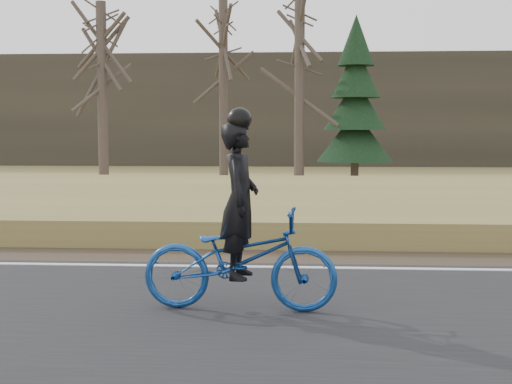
{
  "coord_description": "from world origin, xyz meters",
  "views": [
    {
      "loc": [
        -5.09,
        -9.71,
        2.01
      ],
      "look_at": [
        -5.76,
        0.5,
        1.1
      ],
      "focal_mm": 50.0,
      "sensor_mm": 36.0,
      "label": 1
    }
  ],
  "objects": [
    {
      "name": "bare_tree_far_left",
      "position": [
        -12.21,
        15.41,
        3.24
      ],
      "size": [
        0.36,
        0.36,
        6.48
      ],
      "primitive_type": "cylinder",
      "color": "brown",
      "rests_on": "ground"
    },
    {
      "name": "bare_tree_near_left",
      "position": [
        -5.21,
        14.4,
        3.29
      ],
      "size": [
        0.36,
        0.36,
        6.58
      ],
      "primitive_type": "cylinder",
      "color": "brown",
      "rests_on": "ground"
    },
    {
      "name": "ballast",
      "position": [
        0.0,
        8.0,
        0.23
      ],
      "size": [
        120.0,
        3.0,
        0.45
      ],
      "primitive_type": "cube",
      "color": "slate",
      "rests_on": "ground"
    },
    {
      "name": "treeline_backdrop",
      "position": [
        0.0,
        30.0,
        3.0
      ],
      "size": [
        120.0,
        4.0,
        6.0
      ],
      "primitive_type": "cube",
      "color": "#383328",
      "rests_on": "ground"
    },
    {
      "name": "railroad",
      "position": [
        0.0,
        8.0,
        0.53
      ],
      "size": [
        120.0,
        2.4,
        0.29
      ],
      "color": "black",
      "rests_on": "ballast"
    },
    {
      "name": "bare_tree_left",
      "position": [
        -8.2,
        18.35,
        3.59
      ],
      "size": [
        0.36,
        0.36,
        7.18
      ],
      "primitive_type": "cylinder",
      "color": "brown",
      "rests_on": "ground"
    },
    {
      "name": "cyclist",
      "position": [
        -5.76,
        -2.17,
        0.75
      ],
      "size": [
        2.13,
        0.85,
        2.18
      ],
      "rotation": [
        0.0,
        0.0,
        1.51
      ],
      "color": "navy",
      "rests_on": "road"
    },
    {
      "name": "conifer",
      "position": [
        -3.3,
        14.9,
        2.77
      ],
      "size": [
        2.6,
        2.6,
        5.86
      ],
      "color": "brown",
      "rests_on": "ground"
    }
  ]
}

